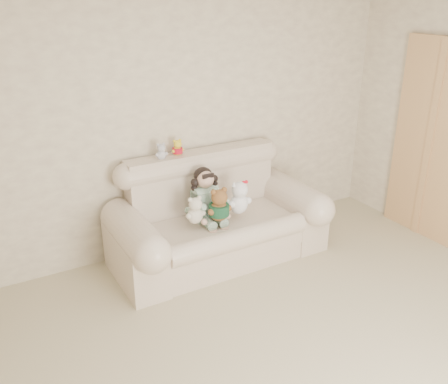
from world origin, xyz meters
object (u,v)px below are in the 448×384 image
sofa (219,211)px  brown_teddy (219,202)px  seated_child (205,194)px  white_cat (239,194)px  cream_teddy (195,208)px

sofa → brown_teddy: size_ratio=5.48×
brown_teddy → seated_child: bearing=118.8°
sofa → brown_teddy: 0.25m
white_cat → cream_teddy: size_ratio=1.27×
seated_child → cream_teddy: (-0.20, -0.18, -0.03)m
sofa → seated_child: size_ratio=3.91×
sofa → brown_teddy: (-0.09, -0.16, 0.18)m
brown_teddy → cream_teddy: bearing=-171.8°
seated_child → white_cat: 0.33m
white_cat → cream_teddy: white_cat is taller
sofa → seated_child: bearing=143.3°
white_cat → cream_teddy: 0.47m
seated_child → sofa: bearing=-44.5°
white_cat → seated_child: bearing=123.4°
seated_child → white_cat: size_ratio=1.36×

